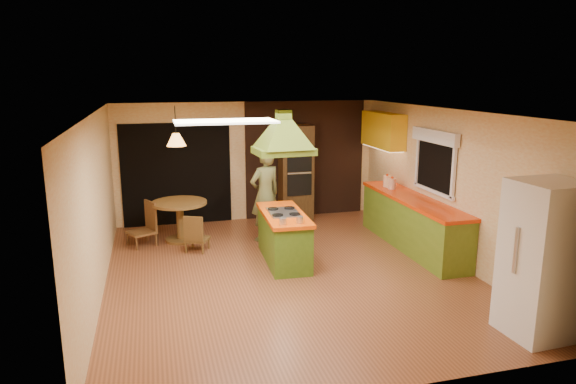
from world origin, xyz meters
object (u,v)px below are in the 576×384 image
object	(u,v)px
kitchen_island	(284,237)
dining_table	(180,213)
man	(265,195)
wall_oven	(296,173)
refrigerator	(544,260)
canister_large	(387,181)

from	to	relation	value
kitchen_island	dining_table	xyz separation A→B (m)	(-1.59, 1.53, 0.11)
man	kitchen_island	bearing A→B (deg)	69.97
wall_oven	dining_table	xyz separation A→B (m)	(-2.48, -0.89, -0.48)
kitchen_island	dining_table	bearing A→B (deg)	138.90
wall_oven	man	bearing A→B (deg)	-124.64
refrigerator	canister_large	xyz separation A→B (m)	(0.04, 4.23, 0.09)
refrigerator	wall_oven	world-z (taller)	wall_oven
man	wall_oven	bearing A→B (deg)	-149.41
man	wall_oven	distance (m)	1.57
man	refrigerator	world-z (taller)	refrigerator
refrigerator	wall_oven	xyz separation A→B (m)	(-1.41, 5.60, 0.08)
refrigerator	canister_large	world-z (taller)	refrigerator
man	wall_oven	xyz separation A→B (m)	(0.94, 1.25, 0.14)
kitchen_island	refrigerator	world-z (taller)	refrigerator
kitchen_island	canister_large	bearing A→B (deg)	26.77
wall_oven	canister_large	bearing A→B (deg)	-41.17
kitchen_island	man	world-z (taller)	man
wall_oven	canister_large	xyz separation A→B (m)	(1.45, -1.37, 0.01)
dining_table	kitchen_island	bearing A→B (deg)	-43.81
man	dining_table	size ratio (longest dim) A/B	1.73
refrigerator	man	bearing A→B (deg)	115.71
refrigerator	wall_oven	bearing A→B (deg)	101.49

